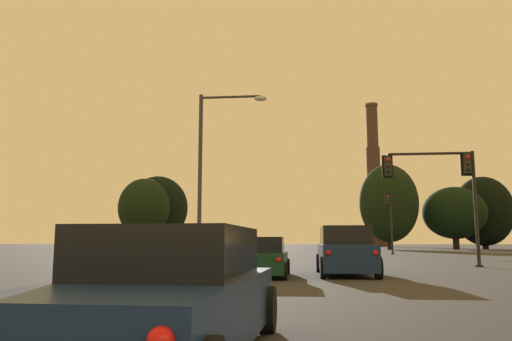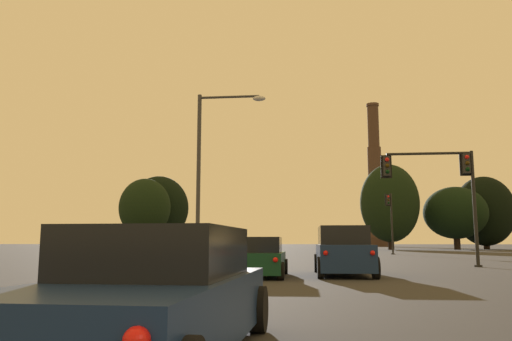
% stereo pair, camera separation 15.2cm
% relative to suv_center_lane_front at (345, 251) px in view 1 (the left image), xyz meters
% --- Properties ---
extents(suv_center_lane_front, '(2.17, 4.93, 1.86)m').
position_rel_suv_center_lane_front_xyz_m(suv_center_lane_front, '(0.00, 0.00, 0.00)').
color(suv_center_lane_front, navy).
rests_on(suv_center_lane_front, ground_plane).
extents(hatchback_left_lane_front, '(1.93, 4.12, 1.44)m').
position_rel_suv_center_lane_front_xyz_m(hatchback_left_lane_front, '(-3.09, -1.26, -0.23)').
color(hatchback_left_lane_front, '#0F3823').
rests_on(hatchback_left_lane_front, ground_plane).
extents(sedan_left_lane_third, '(2.13, 4.76, 1.43)m').
position_rel_suv_center_lane_front_xyz_m(sedan_left_lane_third, '(-2.98, -14.26, -0.23)').
color(sedan_left_lane_third, navy).
rests_on(sedan_left_lane_third, ground_plane).
extents(traffic_light_overhead_right, '(4.86, 0.50, 6.00)m').
position_rel_suv_center_lane_front_xyz_m(traffic_light_overhead_right, '(5.74, 7.18, 3.67)').
color(traffic_light_overhead_right, black).
rests_on(traffic_light_overhead_right, ground_plane).
extents(traffic_light_far_right, '(0.78, 0.50, 6.29)m').
position_rel_suv_center_lane_front_xyz_m(traffic_light_far_right, '(7.19, 33.34, 3.22)').
color(traffic_light_far_right, black).
rests_on(traffic_light_far_right, ground_plane).
extents(street_lamp, '(3.42, 0.36, 8.59)m').
position_rel_suv_center_lane_front_xyz_m(street_lamp, '(-6.11, 4.24, 4.40)').
color(street_lamp, '#38383A').
rests_on(street_lamp, ground_plane).
extents(smokestack, '(7.04, 7.04, 40.57)m').
position_rel_suv_center_lane_front_xyz_m(smokestack, '(17.60, 122.03, 15.04)').
color(smokestack, '#3C2B22').
rests_on(smokestack, ground_plane).
extents(treeline_far_left, '(9.65, 8.69, 14.11)m').
position_rel_suv_center_lane_front_xyz_m(treeline_far_left, '(12.18, 64.77, 6.76)').
color(treeline_far_left, black).
rests_on(treeline_far_left, ground_plane).
extents(treeline_left_mid, '(10.27, 9.24, 12.75)m').
position_rel_suv_center_lane_front_xyz_m(treeline_left_mid, '(29.59, 71.78, 5.76)').
color(treeline_left_mid, black).
rests_on(treeline_left_mid, ground_plane).
extents(treeline_center_left, '(10.54, 9.48, 10.55)m').
position_rel_suv_center_lane_front_xyz_m(treeline_center_left, '(23.45, 67.62, 5.25)').
color(treeline_center_left, black).
rests_on(treeline_center_left, ground_plane).
extents(treeline_right_mid, '(8.52, 7.66, 11.72)m').
position_rel_suv_center_lane_front_xyz_m(treeline_right_mid, '(-28.16, 60.45, 5.99)').
color(treeline_right_mid, black).
rests_on(treeline_right_mid, ground_plane).
extents(treeline_center_right, '(10.61, 9.55, 12.94)m').
position_rel_suv_center_lane_front_xyz_m(treeline_center_right, '(-27.74, 66.80, 6.32)').
color(treeline_center_right, black).
rests_on(treeline_center_right, ground_plane).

